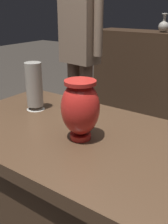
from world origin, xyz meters
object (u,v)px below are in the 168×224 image
(vase_tall_behind, at_px, (34,87))
(visitor_near_left, at_px, (80,44))
(shelf_vase_left, at_px, (164,26))
(vase_centerpiece, at_px, (80,108))

(vase_tall_behind, height_order, visitor_near_left, visitor_near_left)
(visitor_near_left, bearing_deg, shelf_vase_left, -97.57)
(vase_tall_behind, xyz_separation_m, visitor_near_left, (-0.46, 0.98, 0.05))
(vase_tall_behind, bearing_deg, vase_centerpiece, -18.70)
(vase_centerpiece, height_order, vase_tall_behind, vase_tall_behind)
(vase_tall_behind, distance_m, visitor_near_left, 1.09)
(vase_centerpiece, height_order, shelf_vase_left, shelf_vase_left)
(vase_centerpiece, xyz_separation_m, shelf_vase_left, (-0.51, 2.20, 0.13))
(shelf_vase_left, bearing_deg, vase_tall_behind, -85.54)
(shelf_vase_left, relative_size, visitor_near_left, 0.12)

